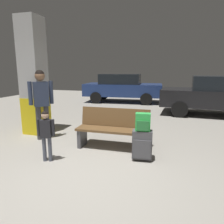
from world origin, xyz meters
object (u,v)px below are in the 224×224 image
at_px(structural_pillar, 34,77).
at_px(bench, 113,129).
at_px(child, 46,131).
at_px(adult, 41,97).
at_px(backpack_bright, 143,122).
at_px(parked_car_far, 122,87).
at_px(parked_car_near, 218,95).
at_px(suitcase, 142,145).

relative_size(structural_pillar, bench, 1.93).
bearing_deg(child, adult, 127.17).
xyz_separation_m(backpack_bright, parked_car_far, (-2.15, 7.19, 0.03)).
xyz_separation_m(structural_pillar, parked_car_near, (5.27, 3.86, -0.73)).
height_order(backpack_bright, parked_car_far, parked_car_far).
xyz_separation_m(parked_car_far, parked_car_near, (4.31, -2.32, 0.00)).
bearing_deg(structural_pillar, parked_car_near, 36.19).
bearing_deg(backpack_bright, bench, 146.42).
xyz_separation_m(structural_pillar, bench, (2.38, -0.53, -1.10)).
distance_m(structural_pillar, bench, 2.68).
height_order(suitcase, parked_car_far, parked_car_far).
bearing_deg(bench, backpack_bright, -33.58).
bearing_deg(bench, parked_car_far, 101.97).
relative_size(suitcase, child, 0.61).
distance_m(suitcase, child, 1.86).
relative_size(suitcase, parked_car_near, 0.14).
bearing_deg(child, backpack_bright, 17.36).
height_order(suitcase, parked_car_near, parked_car_near).
distance_m(backpack_bright, parked_car_near, 5.33).
relative_size(adult, parked_car_far, 0.41).
distance_m(backpack_bright, adult, 2.70).
bearing_deg(suitcase, structural_pillar, 161.90).
xyz_separation_m(structural_pillar, backpack_bright, (3.11, -1.02, -0.77)).
xyz_separation_m(bench, parked_car_near, (2.89, 4.39, 0.36)).
distance_m(suitcase, parked_car_near, 5.36).
height_order(child, parked_car_far, parked_car_far).
bearing_deg(structural_pillar, bench, -12.62).
xyz_separation_m(child, parked_car_far, (-0.40, 7.74, 0.19)).
height_order(backpack_bright, parked_car_near, parked_car_near).
distance_m(structural_pillar, suitcase, 3.50).
relative_size(child, adult, 0.57).
bearing_deg(child, suitcase, 17.37).
distance_m(bench, backpack_bright, 0.94).
relative_size(structural_pillar, parked_car_near, 0.74).
distance_m(bench, child, 1.47).
bearing_deg(adult, structural_pillar, 139.03).
xyz_separation_m(bench, backpack_bright, (0.73, -0.48, 0.33)).
bearing_deg(suitcase, parked_car_near, 66.11).
height_order(child, adult, adult).
height_order(bench, child, child).
height_order(suitcase, adult, adult).
xyz_separation_m(bench, adult, (-1.89, 0.10, 0.63)).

